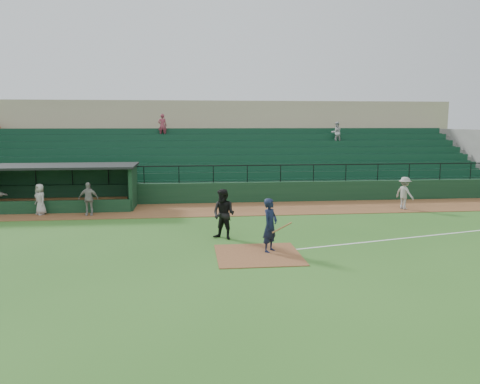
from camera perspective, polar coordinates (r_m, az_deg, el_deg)
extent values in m
plane|color=#2C5C1E|center=(17.92, 1.75, -6.77)|extent=(90.00, 90.00, 0.00)
cube|color=brown|center=(25.67, -0.73, -2.08)|extent=(40.00, 4.00, 0.03)
cube|color=brown|center=(16.96, 2.22, -7.60)|extent=(3.00, 3.00, 0.03)
cube|color=white|center=(21.59, 22.88, -4.80)|extent=(17.49, 4.44, 0.01)
cube|color=black|center=(27.73, -1.17, -0.07)|extent=(36.00, 0.35, 1.20)
cylinder|color=black|center=(27.54, -1.18, 3.22)|extent=(36.00, 0.06, 0.06)
cube|color=slate|center=(32.44, -1.94, 3.30)|extent=(36.00, 9.00, 3.60)
cube|color=#0F3823|center=(31.91, -1.88, 4.03)|extent=(34.56, 8.00, 4.05)
cube|color=slate|center=(38.28, 26.07, 3.68)|extent=(0.35, 9.50, 4.20)
cube|color=tan|center=(38.83, -2.68, 6.21)|extent=(38.00, 3.00, 6.40)
cube|color=slate|center=(36.81, -2.49, 6.87)|extent=(36.00, 2.00, 0.20)
imported|color=#B0B0B0|center=(35.73, 11.62, 7.06)|extent=(0.78, 0.60, 1.60)
imported|color=#8A3240|center=(35.07, -9.39, 7.94)|extent=(0.63, 0.41, 1.73)
cube|color=black|center=(28.70, -20.99, 0.77)|extent=(8.50, 0.20, 2.30)
cube|color=black|center=(26.64, -12.83, 0.56)|extent=(0.20, 2.60, 2.30)
cube|color=black|center=(27.33, -21.81, 2.92)|extent=(8.90, 3.20, 0.12)
cube|color=olive|center=(28.44, -21.10, -1.14)|extent=(7.65, 0.40, 0.50)
cube|color=black|center=(26.29, -22.35, -1.73)|extent=(8.50, 0.12, 0.70)
imported|color=black|center=(17.14, 3.68, -4.07)|extent=(0.82, 0.86, 1.99)
cylinder|color=olive|center=(17.03, 5.12, -4.32)|extent=(0.79, 0.34, 0.35)
imported|color=black|center=(19.02, -1.99, -2.71)|extent=(1.26, 1.21, 2.05)
imported|color=gray|center=(27.00, 19.35, -0.12)|extent=(1.05, 1.30, 1.76)
imported|color=gray|center=(24.99, -17.92, -0.79)|extent=(0.99, 0.42, 1.69)
imported|color=#A9A49E|center=(26.01, -23.07, -0.82)|extent=(0.89, 0.91, 1.59)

